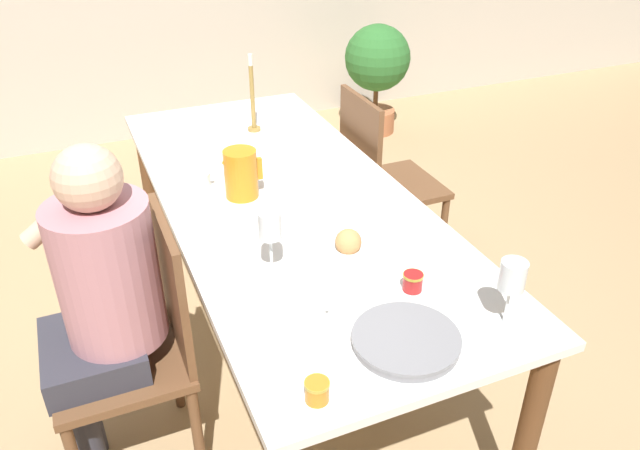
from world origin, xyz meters
The scene contains 16 objects.
ground_plane centered at (0.00, 0.00, 0.00)m, with size 20.00×20.00×0.00m, color tan.
dining_table centered at (0.00, 0.00, 0.65)m, with size 0.89×2.17×0.74m.
chair_person_side centered at (-0.63, -0.34, 0.50)m, with size 0.42×0.42×0.93m.
chair_opposite centered at (0.63, 0.40, 0.50)m, with size 0.42×0.42×0.93m.
person_seated centered at (-0.72, -0.33, 0.71)m, with size 0.39×0.41×1.20m.
red_pitcher centered at (-0.15, 0.06, 0.84)m, with size 0.15×0.12×0.19m.
wine_glass_water centered at (-0.21, -0.44, 0.90)m, with size 0.07×0.07×0.21m.
wine_glass_juice centered at (0.29, -0.93, 0.89)m, with size 0.07×0.07×0.20m.
teacup_near_person centered at (-0.19, -0.71, 0.77)m, with size 0.13×0.13×0.06m.
teacup_across centered at (-0.28, 0.19, 0.77)m, with size 0.13×0.13×0.06m.
serving_tray centered at (0.00, -0.90, 0.76)m, with size 0.29×0.29×0.03m.
bread_plate centered at (0.05, -0.44, 0.77)m, with size 0.20×0.20×0.09m.
jam_jar_amber centered at (0.14, -0.70, 0.77)m, with size 0.06×0.06×0.06m.
jam_jar_red centered at (-0.29, -0.99, 0.77)m, with size 0.06×0.06×0.06m.
candlestick_tall centered at (0.09, 0.66, 0.88)m, with size 0.06×0.06×0.36m.
potted_plant centered at (1.46, 2.04, 0.51)m, with size 0.48×0.48×0.81m.
Camera 1 is at (-0.70, -1.96, 1.86)m, focal length 35.00 mm.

